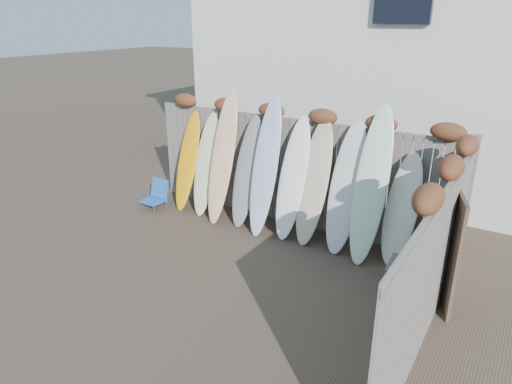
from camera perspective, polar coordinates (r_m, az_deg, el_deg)
The scene contains 17 objects.
ground at distance 7.01m, azimuth -5.31°, elevation -10.69°, with size 80.00×80.00×0.00m, color #493A2D.
back_fence at distance 8.33m, azimuth 4.72°, elevation 3.62°, with size 6.05×0.28×2.24m.
right_fence at distance 5.59m, azimuth 21.51°, elevation -7.53°, with size 0.28×4.40×2.24m.
house at distance 11.63m, azimuth 17.02°, elevation 17.92°, with size 8.50×5.50×6.33m.
beach_chair at distance 9.55m, azimuth -12.37°, elevation -0.32°, with size 0.46×0.49×0.58m.
wooden_crate at distance 6.39m, azimuth 18.67°, elevation -11.53°, with size 0.61×0.51×0.71m, color #655A4C.
lattice_panel at distance 6.63m, azimuth 23.18°, elevation -6.47°, with size 0.04×1.07×1.61m, color brown.
surfboard_0 at distance 9.22m, azimuth -8.55°, elevation 3.80°, with size 0.47×0.07×2.02m, color #FFA20B.
surfboard_1 at distance 8.94m, azimuth -6.25°, elevation 3.41°, with size 0.48×0.07×2.04m, color beige.
surfboard_2 at distance 8.55m, azimuth -4.20°, elevation 4.41°, with size 0.48×0.07×2.56m, color #FBC48C.
surfboard_3 at distance 8.38m, azimuth -1.17°, elevation 2.53°, with size 0.50×0.07×2.10m, color gray.
surfboard_4 at distance 8.04m, azimuth 1.18°, elevation 3.23°, with size 0.47×0.07×2.53m, color #A2B3D2.
surfboard_5 at distance 7.92m, azimuth 4.60°, elevation 1.68°, with size 0.51×0.07×2.19m, color white.
surfboard_6 at distance 7.76m, azimuth 7.26°, elevation 1.21°, with size 0.52×0.07×2.21m, color beige.
surfboard_7 at distance 7.56m, azimuth 11.17°, elevation 0.48°, with size 0.55×0.07×2.22m, color silver.
surfboard_8 at distance 7.31m, azimuth 14.21°, elevation 0.82°, with size 0.52×0.07×2.56m, color silver.
surfboard_9 at distance 7.42m, azimuth 17.73°, elevation -2.14°, with size 0.51×0.07×1.82m, color silver.
Camera 1 is at (3.69, -4.68, 3.69)m, focal length 32.00 mm.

